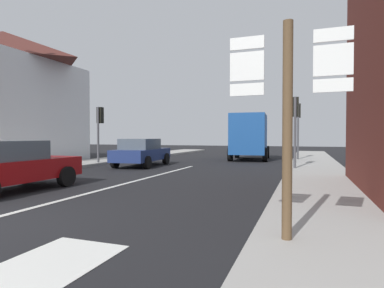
% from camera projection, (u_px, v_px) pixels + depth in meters
% --- Properties ---
extents(ground_plane, '(80.00, 80.00, 0.00)m').
position_uv_depth(ground_plane, '(177.00, 170.00, 15.01)').
color(ground_plane, black).
extents(sidewalk_right, '(2.50, 44.00, 0.14)m').
position_uv_depth(sidewalk_right, '(320.00, 180.00, 11.04)').
color(sidewalk_right, '#9E9B96').
rests_on(sidewalk_right, ground).
extents(sidewalk_left, '(2.50, 44.00, 0.14)m').
position_uv_depth(sidewalk_left, '(42.00, 168.00, 15.21)').
color(sidewalk_left, '#9E9B96').
rests_on(sidewalk_left, ground).
extents(lane_centre_stripe, '(0.16, 12.00, 0.01)m').
position_uv_depth(lane_centre_stripe, '(135.00, 181.00, 11.24)').
color(lane_centre_stripe, silver).
rests_on(lane_centre_stripe, ground).
extents(lane_turn_arrow, '(1.20, 2.20, 0.01)m').
position_uv_depth(lane_turn_arrow, '(36.00, 271.00, 3.74)').
color(lane_turn_arrow, silver).
rests_on(lane_turn_arrow, ground).
extents(clapboard_house_left, '(7.82, 8.03, 7.99)m').
position_uv_depth(clapboard_house_left, '(4.00, 97.00, 19.40)').
color(clapboard_house_left, silver).
rests_on(clapboard_house_left, ground).
extents(sedan_near, '(1.97, 4.20, 1.47)m').
position_uv_depth(sedan_near, '(6.00, 166.00, 9.03)').
color(sedan_near, maroon).
rests_on(sedan_near, ground).
extents(sedan_far, '(2.22, 4.32, 1.47)m').
position_uv_depth(sedan_far, '(142.00, 152.00, 16.99)').
color(sedan_far, navy).
rests_on(sedan_far, ground).
extents(delivery_truck, '(2.79, 5.14, 3.05)m').
position_uv_depth(delivery_truck, '(250.00, 136.00, 21.58)').
color(delivery_truck, '#19478C').
rests_on(delivery_truck, ground).
extents(route_sign_post, '(1.66, 0.14, 3.20)m').
position_uv_depth(route_sign_post, '(288.00, 114.00, 4.45)').
color(route_sign_post, brown).
rests_on(route_sign_post, ground).
extents(traffic_light_near_left, '(0.30, 0.49, 3.24)m').
position_uv_depth(traffic_light_near_left, '(100.00, 122.00, 17.87)').
color(traffic_light_near_left, '#47474C').
rests_on(traffic_light_near_left, ground).
extents(traffic_light_near_right, '(0.30, 0.49, 3.41)m').
position_uv_depth(traffic_light_near_right, '(295.00, 116.00, 14.68)').
color(traffic_light_near_right, '#47474C').
rests_on(traffic_light_near_right, ground).
extents(traffic_light_far_right, '(0.30, 0.49, 3.71)m').
position_uv_depth(traffic_light_far_right, '(298.00, 119.00, 20.43)').
color(traffic_light_far_right, '#47474C').
rests_on(traffic_light_far_right, ground).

